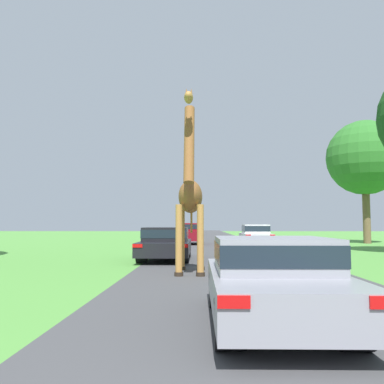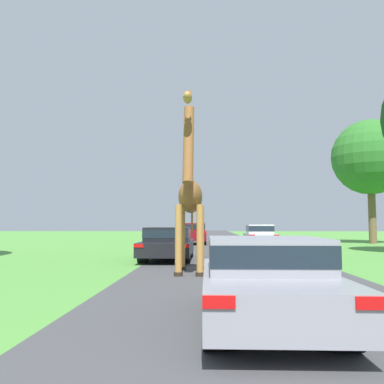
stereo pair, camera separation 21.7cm
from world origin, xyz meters
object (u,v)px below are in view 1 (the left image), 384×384
at_px(car_queue_left, 256,235).
at_px(tree_left_edge, 365,158).
at_px(car_queue_right, 166,242).
at_px(car_far_ahead, 189,233).
at_px(car_lead_maroon, 272,277).
at_px(giraffe_near_road, 190,198).

distance_m(car_queue_left, tree_left_edge, 11.16).
relative_size(car_queue_right, car_far_ahead, 1.19).
height_order(car_lead_maroon, tree_left_edge, tree_left_edge).
xyz_separation_m(giraffe_near_road, tree_left_edge, (12.82, 18.61, 4.20)).
relative_size(giraffe_near_road, tree_left_edge, 0.55).
xyz_separation_m(giraffe_near_road, car_queue_left, (3.98, 14.90, -1.50)).
bearing_deg(car_queue_left, car_lead_maroon, -97.18).
bearing_deg(car_lead_maroon, giraffe_near_road, 102.52).
relative_size(car_queue_right, car_queue_left, 1.10).
relative_size(car_queue_right, tree_left_edge, 0.51).
height_order(giraffe_near_road, car_far_ahead, giraffe_near_road).
relative_size(car_queue_left, car_far_ahead, 1.08).
distance_m(giraffe_near_road, tree_left_edge, 22.99).
xyz_separation_m(car_queue_left, tree_left_edge, (8.84, 3.71, 5.70)).
relative_size(giraffe_near_road, car_far_ahead, 1.29).
xyz_separation_m(giraffe_near_road, car_lead_maroon, (1.34, -6.05, -1.57)).
relative_size(car_lead_maroon, car_queue_left, 0.94).
distance_m(car_queue_right, car_far_ahead, 13.00).
bearing_deg(tree_left_edge, car_queue_right, -134.68).
height_order(car_far_ahead, tree_left_edge, tree_left_edge).
height_order(car_queue_left, car_far_ahead, car_far_ahead).
relative_size(giraffe_near_road, car_queue_right, 1.09).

